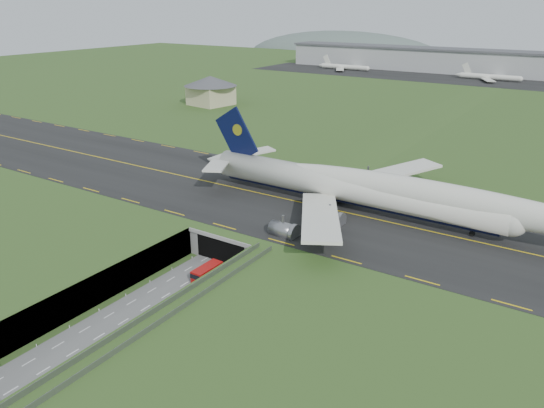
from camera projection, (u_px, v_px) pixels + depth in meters
The scene contains 10 objects.
ground at pixel (195, 279), 102.01m from camera, with size 900.00×900.00×0.00m, color #335120.
airfield_deck at pixel (194, 265), 100.95m from camera, with size 800.00×800.00×6.00m, color gray.
trench_road at pixel (168, 295), 96.12m from camera, with size 12.00×75.00×0.20m, color slate.
taxiway at pixel (286, 199), 125.65m from camera, with size 800.00×44.00×0.18m, color black.
tunnel_portal at pixel (246, 233), 113.89m from camera, with size 17.00×22.30×6.00m.
guideway at pixel (165, 319), 79.55m from camera, with size 3.00×53.00×7.05m.
jumbo_jet at pixel (377, 191), 114.42m from camera, with size 97.76×62.39×20.64m.
shuttle_tram at pixel (207, 273), 100.98m from camera, with size 2.67×6.80×2.79m.
service_building at pixel (211, 88), 239.40m from camera, with size 27.15×27.15×13.01m.
cargo_terminal at pixel (510, 64), 331.18m from camera, with size 320.00×67.00×15.60m.
Camera 1 is at (61.86, -67.34, 49.72)m, focal length 35.00 mm.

